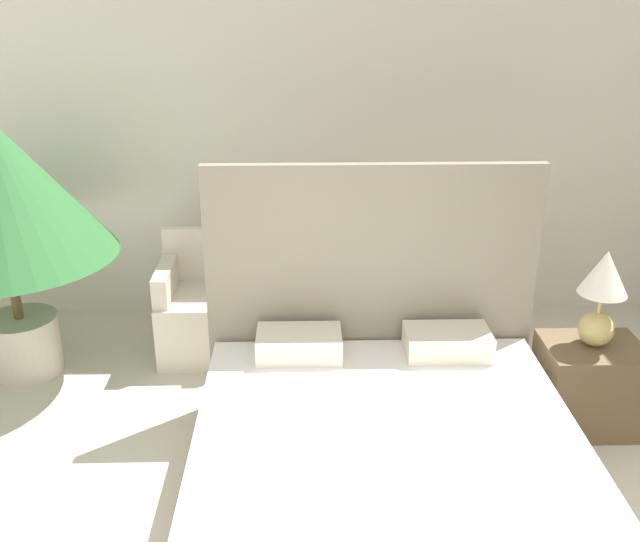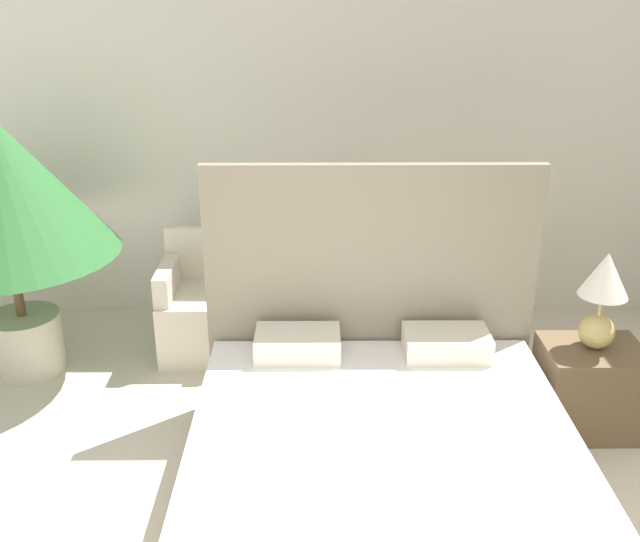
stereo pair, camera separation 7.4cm
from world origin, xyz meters
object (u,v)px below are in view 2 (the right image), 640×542
object	(u,v)px
armchair_near_window_right	(351,312)
table_lamp	(602,292)
side_table	(278,325)
nightstand	(589,388)
armchair_near_window_left	(206,313)
bed	(380,454)
potted_palm	(0,195)

from	to	relation	value
armchair_near_window_right	table_lamp	size ratio (longest dim) A/B	1.48
table_lamp	side_table	xyz separation A→B (m)	(-1.81, 0.87, -0.62)
nightstand	side_table	size ratio (longest dim) A/B	1.22
table_lamp	side_table	bearing A→B (deg)	154.29
armchair_near_window_left	armchair_near_window_right	distance (m)	1.00
table_lamp	side_table	world-z (taller)	table_lamp
armchair_near_window_left	bed	bearing A→B (deg)	-56.50
bed	table_lamp	world-z (taller)	bed
armchair_near_window_left	side_table	bearing A→B (deg)	-7.60
potted_palm	nightstand	distance (m)	3.67
bed	potted_palm	bearing A→B (deg)	148.99
armchair_near_window_right	table_lamp	distance (m)	1.70
side_table	nightstand	bearing A→B (deg)	-25.96
bed	potted_palm	world-z (taller)	potted_palm
table_lamp	armchair_near_window_left	bearing A→B (deg)	157.99
nightstand	table_lamp	xyz separation A→B (m)	(-0.01, 0.01, 0.59)
bed	armchair_near_window_right	xyz separation A→B (m)	(-0.06, 1.59, 0.00)
bed	potted_palm	xyz separation A→B (m)	(-2.23, 1.34, 0.92)
nightstand	bed	bearing A→B (deg)	-152.66
bed	nightstand	distance (m)	1.40
potted_palm	nightstand	bearing A→B (deg)	-11.32
armchair_near_window_left	side_table	distance (m)	0.51
bed	armchair_near_window_right	size ratio (longest dim) A/B	2.40
armchair_near_window_left	nightstand	distance (m)	2.50
bed	potted_palm	size ratio (longest dim) A/B	1.17
armchair_near_window_left	armchair_near_window_right	bearing A→B (deg)	-0.42
potted_palm	side_table	distance (m)	1.94
armchair_near_window_left	potted_palm	size ratio (longest dim) A/B	0.49
bed	nightstand	xyz separation A→B (m)	(1.25, 0.64, -0.03)
bed	table_lamp	size ratio (longest dim) A/B	3.54
bed	nightstand	size ratio (longest dim) A/B	3.59
armchair_near_window_left	nightstand	xyz separation A→B (m)	(2.31, -0.95, -0.03)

